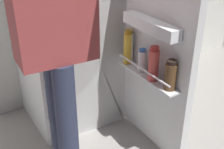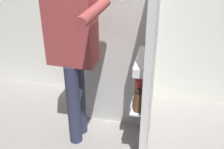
{
  "view_description": "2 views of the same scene",
  "coord_description": "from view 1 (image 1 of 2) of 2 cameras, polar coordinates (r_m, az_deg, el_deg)",
  "views": [
    {
      "loc": [
        -0.8,
        -1.38,
        1.46
      ],
      "look_at": [
        0.0,
        -0.08,
        0.65
      ],
      "focal_mm": 47.95,
      "sensor_mm": 36.0,
      "label": 1
    },
    {
      "loc": [
        0.45,
        -2.03,
        1.85
      ],
      "look_at": [
        0.03,
        -0.02,
        0.72
      ],
      "focal_mm": 44.35,
      "sensor_mm": 36.0,
      "label": 2
    }
  ],
  "objects": [
    {
      "name": "refrigerator",
      "position": [
        2.14,
        -7.62,
        10.99
      ],
      "size": [
        0.7,
        1.23,
        1.69
      ],
      "color": "white",
      "rests_on": "ground_plane"
    },
    {
      "name": "person",
      "position": [
        1.52,
        -10.6,
        8.45
      ],
      "size": [
        0.52,
        0.72,
        1.62
      ],
      "color": "#2D334C",
      "rests_on": "ground_plane"
    }
  ]
}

